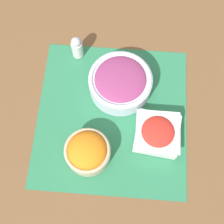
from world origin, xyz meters
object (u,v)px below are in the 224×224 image
onion_bowl (120,82)px  pepper_shaker (77,47)px  tomato_bowl (157,133)px  carrot_bowl (88,151)px

onion_bowl → pepper_shaker: size_ratio=2.21×
pepper_shaker → onion_bowl: bearing=52.4°
tomato_bowl → pepper_shaker: size_ratio=1.59×
pepper_shaker → carrot_bowl: bearing=11.6°
tomato_bowl → onion_bowl: size_ratio=0.72×
carrot_bowl → tomato_bowl: (-0.07, 0.19, -0.01)m
carrot_bowl → onion_bowl: size_ratio=0.67×
tomato_bowl → carrot_bowl: bearing=-69.4°
carrot_bowl → pepper_shaker: (-0.33, -0.07, 0.00)m
onion_bowl → pepper_shaker: bearing=-127.6°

